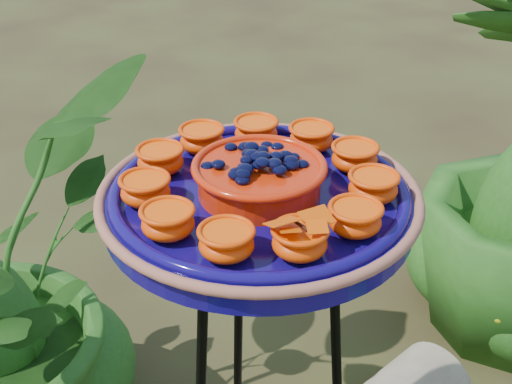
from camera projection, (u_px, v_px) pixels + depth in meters
feeder_dish at (259, 194)px, 1.00m from camera, size 0.46×0.46×0.10m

